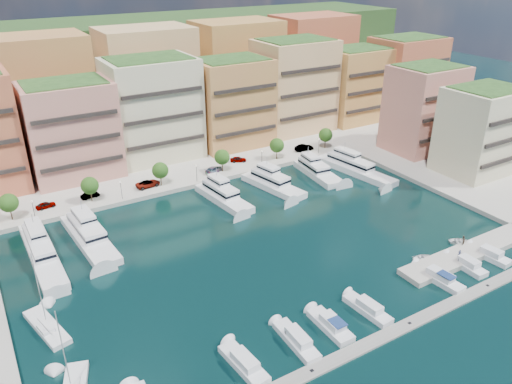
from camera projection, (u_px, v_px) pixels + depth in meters
ground at (267, 245)px, 94.22m from camera, size 400.00×400.00×0.00m
north_quay at (151, 146)px, 142.13m from camera, size 220.00×64.00×2.00m
east_quay at (509, 188)px, 116.88m from camera, size 34.00×76.00×2.00m
hillside at (104, 107)px, 179.21m from camera, size 240.00×40.00×58.00m
south_pontoon at (363, 347)px, 69.65m from camera, size 72.00×2.20×0.35m
finger_pier at (470, 254)px, 91.18m from camera, size 32.00×5.00×2.00m
apartment_2 at (71, 130)px, 116.83m from camera, size 20.00×15.50×22.80m
apartment_3 at (153, 109)px, 127.50m from camera, size 22.00×16.50×25.80m
apartment_4 at (232, 102)px, 136.62m from camera, size 20.00×15.50×23.80m
apartment_5 at (294, 86)px, 147.75m from camera, size 22.00×16.50×26.80m
apartment_6 at (355, 85)px, 157.30m from camera, size 20.00×15.50×22.80m
apartment_7 at (405, 75)px, 164.63m from camera, size 22.00×16.50×24.80m
apartment_east_a at (424, 108)px, 133.19m from camera, size 18.00×14.50×22.80m
apartment_east_b at (481, 130)px, 119.71m from camera, size 18.00×14.50×20.80m
backblock_1 at (41, 93)px, 132.86m from camera, size 26.00×18.00×30.00m
backblock_2 at (148, 80)px, 146.81m from camera, size 26.00×18.00×30.00m
backblock_3 at (237, 69)px, 160.77m from camera, size 26.00×18.00×30.00m
backblock_4 at (312, 60)px, 174.72m from camera, size 26.00×18.00×30.00m
tree_0 at (9, 203)px, 99.45m from camera, size 3.80×3.80×5.65m
tree_1 at (90, 186)px, 106.89m from camera, size 3.80×3.80×5.65m
tree_2 at (160, 170)px, 114.34m from camera, size 3.80×3.80×5.65m
tree_3 at (222, 157)px, 121.78m from camera, size 3.80×3.80×5.65m
tree_4 at (277, 145)px, 129.22m from camera, size 3.80×3.80×5.65m
tree_5 at (326, 135)px, 136.66m from camera, size 3.80×3.80×5.65m
lamppost_0 at (33, 207)px, 99.93m from camera, size 0.30×0.30×4.20m
lamppost_1 at (121, 187)px, 108.30m from camera, size 0.30×0.30×4.20m
lamppost_2 at (196, 170)px, 116.68m from camera, size 0.30×0.30×4.20m
lamppost_3 at (262, 156)px, 125.05m from camera, size 0.30×0.30×4.20m
lamppost_4 at (319, 143)px, 133.42m from camera, size 0.30×0.30×4.20m
yacht_0 at (41, 250)px, 90.14m from camera, size 4.54×24.50×7.30m
yacht_1 at (88, 235)px, 95.13m from camera, size 6.47×22.15×7.30m
yacht_3 at (222, 195)px, 110.63m from camera, size 6.37×17.72×7.30m
yacht_4 at (272, 184)px, 116.57m from camera, size 8.02×18.19×7.30m
yacht_5 at (316, 170)px, 123.30m from camera, size 6.31×16.76×7.30m
yacht_6 at (353, 167)px, 125.11m from camera, size 7.66×23.53×7.30m
cruiser_2 at (244, 364)px, 66.07m from camera, size 3.36×8.98×2.55m
cruiser_3 at (297, 341)px, 70.04m from camera, size 2.76×9.12×2.55m
cruiser_4 at (331, 326)px, 72.86m from camera, size 2.83×8.17×2.66m
cruiser_5 at (368, 309)px, 76.23m from camera, size 3.05×8.62×2.55m
cruiser_7 at (438, 278)px, 83.50m from camera, size 3.23×9.31×2.66m
cruiser_8 at (467, 265)px, 86.94m from camera, size 2.67×7.42×2.55m
cruiser_9 at (489, 255)px, 89.82m from camera, size 3.28×7.81×2.55m
sailboat_1 at (47, 328)px, 72.79m from camera, size 5.17×11.00×13.20m
tender_2 at (458, 241)px, 94.70m from camera, size 4.23×3.66×0.73m
tender_0 at (422, 258)px, 89.48m from camera, size 3.79×2.86×0.74m
car_0 at (46, 205)px, 105.30m from camera, size 4.23×2.15×1.38m
car_1 at (90, 195)px, 109.68m from camera, size 4.21×2.03×1.33m
car_2 at (148, 184)px, 114.89m from camera, size 5.84×3.10×1.56m
car_3 at (214, 169)px, 122.55m from camera, size 5.44×3.64×1.46m
car_4 at (238, 159)px, 128.72m from camera, size 4.45×3.19×1.41m
car_5 at (304, 148)px, 136.01m from camera, size 5.33×2.35×1.70m
person_0 at (460, 254)px, 88.10m from camera, size 0.59×0.67×1.55m
person_1 at (463, 240)px, 91.94m from camera, size 1.07×0.95×1.82m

